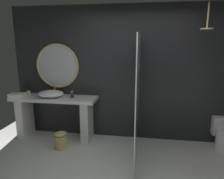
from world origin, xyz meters
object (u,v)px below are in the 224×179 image
(tumbler_cup, at_px, (29,93))
(folded_hand_towel, at_px, (17,95))
(soap_dispenser, at_px, (72,95))
(rain_shower_head, at_px, (207,26))
(waste_bin, at_px, (61,140))
(vessel_sink, at_px, (51,94))
(round_wall_mirror, at_px, (57,66))

(tumbler_cup, relative_size, folded_hand_towel, 0.32)
(tumbler_cup, relative_size, soap_dispenser, 0.68)
(rain_shower_head, height_order, waste_bin, rain_shower_head)
(rain_shower_head, distance_m, waste_bin, 3.13)
(soap_dispenser, relative_size, folded_hand_towel, 0.47)
(soap_dispenser, height_order, waste_bin, soap_dispenser)
(vessel_sink, distance_m, folded_hand_towel, 0.64)
(tumbler_cup, relative_size, waste_bin, 0.29)
(vessel_sink, xyz_separation_m, tumbler_cup, (-0.51, 0.07, -0.02))
(soap_dispenser, xyz_separation_m, round_wall_mirror, (-0.38, 0.25, 0.52))
(waste_bin, bearing_deg, rain_shower_head, 5.45)
(soap_dispenser, distance_m, waste_bin, 0.86)
(folded_hand_towel, bearing_deg, rain_shower_head, -0.39)
(vessel_sink, relative_size, soap_dispenser, 3.70)
(soap_dispenser, relative_size, round_wall_mirror, 0.15)
(waste_bin, bearing_deg, soap_dispenser, 74.22)
(vessel_sink, height_order, folded_hand_towel, vessel_sink)
(vessel_sink, relative_size, rain_shower_head, 1.25)
(vessel_sink, distance_m, rain_shower_head, 3.00)
(round_wall_mirror, xyz_separation_m, folded_hand_towel, (-0.68, -0.39, -0.54))
(folded_hand_towel, bearing_deg, tumbler_cup, 61.96)
(vessel_sink, bearing_deg, folded_hand_towel, -167.05)
(tumbler_cup, distance_m, round_wall_mirror, 0.80)
(folded_hand_towel, bearing_deg, round_wall_mirror, 30.05)
(vessel_sink, distance_m, round_wall_mirror, 0.57)
(tumbler_cup, height_order, folded_hand_towel, tumbler_cup)
(round_wall_mirror, bearing_deg, folded_hand_towel, -149.95)
(rain_shower_head, bearing_deg, vessel_sink, 176.53)
(vessel_sink, height_order, waste_bin, vessel_sink)
(round_wall_mirror, bearing_deg, soap_dispenser, -33.56)
(round_wall_mirror, bearing_deg, rain_shower_head, -8.84)
(tumbler_cup, distance_m, waste_bin, 1.21)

